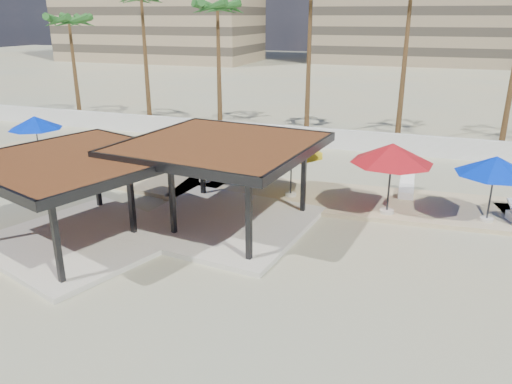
# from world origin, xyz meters

# --- Properties ---
(ground) EXTENTS (200.00, 200.00, 0.00)m
(ground) POSITION_xyz_m (0.00, 0.00, 0.00)
(ground) COLOR tan
(ground) RESTS_ON ground
(promenade) EXTENTS (44.45, 7.97, 0.24)m
(promenade) POSITION_xyz_m (2.00, 7.67, 0.06)
(promenade) COLOR #C6B284
(promenade) RESTS_ON ground
(boundary_wall) EXTENTS (56.00, 0.30, 1.20)m
(boundary_wall) POSITION_xyz_m (0.00, 16.00, 0.60)
(boundary_wall) COLOR silver
(boundary_wall) RESTS_ON ground
(pavilion_central) EXTENTS (7.35, 7.35, 3.34)m
(pavilion_central) POSITION_xyz_m (-2.32, 2.84, 1.99)
(pavilion_central) COLOR beige
(pavilion_central) RESTS_ON ground
(pavilion_west) EXTENTS (7.96, 7.96, 3.18)m
(pavilion_west) POSITION_xyz_m (-6.44, -0.19, 1.90)
(pavilion_west) COLOR beige
(pavilion_west) RESTS_ON ground
(umbrella_a) EXTENTS (3.21, 3.21, 2.49)m
(umbrella_a) POSITION_xyz_m (-14.92, 7.17, 2.32)
(umbrella_a) COLOR beige
(umbrella_a) RESTS_ON promenade
(umbrella_b) EXTENTS (3.34, 3.34, 2.55)m
(umbrella_b) POSITION_xyz_m (-0.61, 6.46, 2.37)
(umbrella_b) COLOR beige
(umbrella_b) RESTS_ON promenade
(umbrella_c) EXTENTS (3.99, 3.99, 2.88)m
(umbrella_c) POSITION_xyz_m (3.60, 5.80, 2.66)
(umbrella_c) COLOR beige
(umbrella_c) RESTS_ON promenade
(umbrella_d) EXTENTS (3.56, 3.56, 2.59)m
(umbrella_d) POSITION_xyz_m (7.34, 6.26, 2.41)
(umbrella_d) COLOR beige
(umbrella_d) RESTS_ON promenade
(umbrella_f) EXTENTS (3.39, 3.39, 2.93)m
(umbrella_f) POSITION_xyz_m (-5.04, 7.05, 2.70)
(umbrella_f) COLOR beige
(umbrella_f) RESTS_ON promenade
(lounger_a) EXTENTS (1.47, 2.51, 0.90)m
(lounger_a) POSITION_xyz_m (-13.35, 5.85, 0.40)
(lounger_a) COLOR white
(lounger_a) RESTS_ON promenade
(lounger_b) EXTENTS (0.71, 1.98, 0.74)m
(lounger_b) POSITION_xyz_m (4.18, 8.58, 0.36)
(lounger_b) COLOR white
(lounger_b) RESTS_ON promenade
(palm_a) EXTENTS (3.00, 3.00, 8.18)m
(palm_a) POSITION_xyz_m (-21.00, 18.30, 7.08)
(palm_a) COLOR brown
(palm_a) RESTS_ON ground
(palm_b) EXTENTS (3.00, 3.00, 9.74)m
(palm_b) POSITION_xyz_m (-15.00, 18.70, 8.55)
(palm_b) COLOR brown
(palm_b) RESTS_ON ground
(palm_c) EXTENTS (3.00, 3.00, 9.06)m
(palm_c) POSITION_xyz_m (-9.00, 18.10, 7.91)
(palm_c) COLOR brown
(palm_c) RESTS_ON ground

